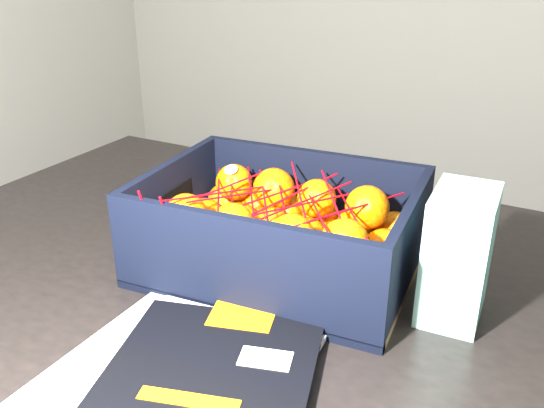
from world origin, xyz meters
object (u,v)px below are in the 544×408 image
at_px(magazine_stack, 176,389).
at_px(retail_carton, 458,255).
at_px(table, 272,334).
at_px(produce_crate, 281,240).

relative_size(magazine_stack, retail_carton, 2.02).
height_order(table, produce_crate, produce_crate).
bearing_deg(table, magazine_stack, -88.50).
distance_m(table, produce_crate, 0.14).
relative_size(table, magazine_stack, 3.92).
bearing_deg(retail_carton, produce_crate, 177.97).
bearing_deg(table, retail_carton, 1.69).
xyz_separation_m(table, magazine_stack, (0.01, -0.26, 0.11)).
xyz_separation_m(produce_crate, retail_carton, (0.23, -0.02, 0.04)).
relative_size(table, produce_crate, 3.56).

